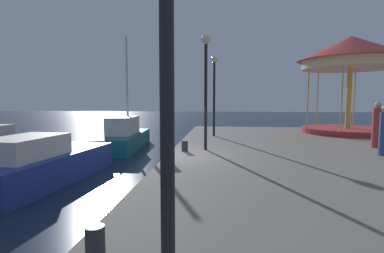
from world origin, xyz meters
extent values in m
plane|color=#162338|center=(0.00, 0.00, 0.00)|extent=(120.00, 120.00, 0.00)
cube|color=slate|center=(6.72, 0.00, 0.40)|extent=(13.43, 22.58, 0.80)
cube|color=#19606B|center=(-3.54, 5.73, 0.43)|extent=(2.25, 6.03, 0.86)
cube|color=beige|center=(-3.52, 5.51, 1.34)|extent=(1.46, 2.69, 0.95)
cylinder|color=silver|center=(-3.60, 6.59, 3.62)|extent=(0.12, 0.12, 5.51)
cylinder|color=silver|center=(-3.50, 5.26, 1.76)|extent=(0.27, 2.66, 0.08)
cube|color=navy|center=(-4.03, -1.05, 0.47)|extent=(2.68, 5.80, 0.95)
cube|color=beige|center=(-4.09, -1.82, 1.28)|extent=(1.75, 2.60, 0.66)
cube|color=#4C6070|center=(-3.99, -0.59, 1.41)|extent=(1.32, 0.21, 0.30)
cube|color=#4C6070|center=(-8.94, 3.31, 1.29)|extent=(1.13, 0.14, 0.38)
cylinder|color=#B23333|center=(9.29, 7.89, 0.95)|extent=(5.11, 5.11, 0.30)
cylinder|color=gold|center=(9.29, 7.89, 2.82)|extent=(0.28, 0.28, 3.43)
cylinder|color=#F2E099|center=(9.29, 7.89, 4.78)|extent=(5.32, 5.32, 0.50)
cone|color=#C63D38|center=(9.29, 7.89, 5.72)|extent=(5.91, 5.91, 1.37)
cylinder|color=gold|center=(10.45, 9.89, 2.82)|extent=(0.08, 0.08, 3.43)
cylinder|color=gold|center=(8.14, 9.89, 2.82)|extent=(0.08, 0.08, 3.43)
cylinder|color=gold|center=(6.99, 7.89, 2.82)|extent=(0.08, 0.08, 3.43)
cylinder|color=gold|center=(8.14, 5.89, 2.82)|extent=(0.08, 0.08, 3.43)
cylinder|color=black|center=(1.50, -7.90, 2.71)|extent=(0.12, 0.12, 3.82)
cylinder|color=black|center=(1.30, 1.13, 2.82)|extent=(0.12, 0.12, 4.04)
sphere|color=#F9E5B2|center=(1.30, 1.13, 5.02)|extent=(0.36, 0.36, 0.36)
cylinder|color=black|center=(1.50, 5.65, 2.75)|extent=(0.12, 0.12, 3.90)
sphere|color=#F9E5B2|center=(1.50, 5.65, 4.88)|extent=(0.36, 0.36, 0.36)
cylinder|color=#2D2D33|center=(0.54, 0.71, 1.00)|extent=(0.24, 0.24, 0.40)
cylinder|color=#2D2D33|center=(0.38, -1.63, 1.00)|extent=(0.24, 0.24, 0.40)
cylinder|color=#2D2D33|center=(0.41, -6.91, 1.00)|extent=(0.24, 0.24, 0.40)
cylinder|color=#B23833|center=(8.19, 2.36, 1.61)|extent=(0.34, 0.34, 1.61)
sphere|color=tan|center=(8.19, 2.36, 2.53)|extent=(0.24, 0.24, 0.24)
cylinder|color=#2D4C8C|center=(7.57, 0.58, 1.56)|extent=(0.34, 0.34, 1.52)
camera|label=1|loc=(1.94, -10.23, 2.73)|focal=27.56mm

